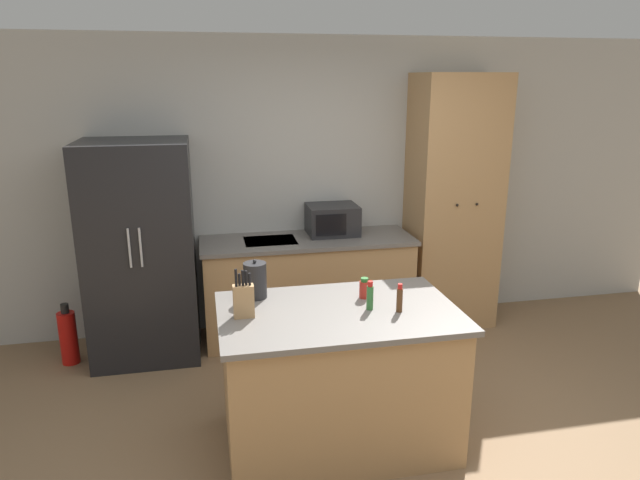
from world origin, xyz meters
The scene contains 13 objects.
ground_plane centered at (0.00, 0.00, 0.00)m, with size 14.00×14.00×0.00m, color #846647.
wall_back centered at (0.00, 2.33, 1.30)m, with size 7.20×0.06×2.60m.
refrigerator centered at (-1.51, 1.93, 0.89)m, with size 0.84×0.77×1.78m.
back_counter centered at (-0.12, 2.00, 0.45)m, with size 1.85×0.64×0.90m.
pantry_cabinet centered at (1.23, 2.03, 1.14)m, with size 0.76×0.56×2.29m.
kitchen_island centered at (-0.23, 0.39, 0.45)m, with size 1.44×0.91×0.90m.
microwave centered at (0.12, 2.10, 1.03)m, with size 0.44×0.37×0.26m.
knife_block centered at (-0.80, 0.40, 1.01)m, with size 0.12×0.07×0.30m.
spice_bottle_tall_dark centered at (-0.05, 0.36, 0.98)m, with size 0.04×0.04×0.18m.
spice_bottle_short_red centered at (-0.03, 0.55, 0.96)m, with size 0.06×0.06×0.13m.
spice_bottle_amber_oil centered at (0.11, 0.29, 0.98)m, with size 0.04×0.04×0.18m.
kettle centered at (-0.70, 0.70, 1.02)m, with size 0.15×0.15×0.25m.
fire_extinguisher centered at (-2.12, 1.84, 0.23)m, with size 0.14×0.14×0.51m.
Camera 1 is at (-0.99, -2.69, 2.24)m, focal length 32.00 mm.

